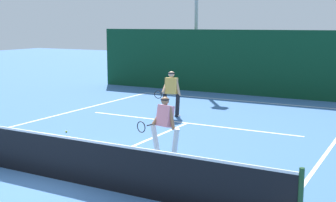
{
  "coord_description": "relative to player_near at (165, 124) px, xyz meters",
  "views": [
    {
      "loc": [
        6.76,
        -7.16,
        3.37
      ],
      "look_at": [
        0.06,
        5.0,
        1.0
      ],
      "focal_mm": 48.46,
      "sensor_mm": 36.0,
      "label": 1
    }
  ],
  "objects": [
    {
      "name": "ground_plane",
      "position": [
        -1.21,
        -2.73,
        -0.85
      ],
      "size": [
        80.0,
        80.0,
        0.0
      ],
      "primitive_type": "plane",
      "color": "#3C68A3"
    },
    {
      "name": "court_line_baseline_far",
      "position": [
        -1.21,
        9.0,
        -0.84
      ],
      "size": [
        9.71,
        0.1,
        0.01
      ],
      "primitive_type": "cube",
      "color": "white",
      "rests_on": "ground_plane"
    },
    {
      "name": "court_line_service",
      "position": [
        -1.21,
        3.76,
        -0.84
      ],
      "size": [
        7.92,
        0.1,
        0.01
      ],
      "primitive_type": "cube",
      "color": "white",
      "rests_on": "ground_plane"
    },
    {
      "name": "court_line_centre",
      "position": [
        -1.21,
        0.47,
        -0.84
      ],
      "size": [
        0.1,
        6.4,
        0.01
      ],
      "primitive_type": "cube",
      "color": "white",
      "rests_on": "ground_plane"
    },
    {
      "name": "tennis_net",
      "position": [
        -1.21,
        -2.73,
        -0.33
      ],
      "size": [
        10.65,
        0.09,
        1.09
      ],
      "color": "#1E4723",
      "rests_on": "ground_plane"
    },
    {
      "name": "player_near",
      "position": [
        0.0,
        0.0,
        0.0
      ],
      "size": [
        1.02,
        0.86,
        1.55
      ],
      "rotation": [
        0.0,
        0.0,
        2.91
      ],
      "color": "silver",
      "rests_on": "ground_plane"
    },
    {
      "name": "player_far",
      "position": [
        -2.25,
        4.52,
        0.08
      ],
      "size": [
        0.74,
        0.91,
        1.68
      ],
      "rotation": [
        0.0,
        0.0,
        3.29
      ],
      "color": "black",
      "rests_on": "ground_plane"
    },
    {
      "name": "tennis_ball",
      "position": [
        -3.92,
        0.69,
        -0.81
      ],
      "size": [
        0.07,
        0.07,
        0.07
      ],
      "primitive_type": "sphere",
      "color": "#D1E033",
      "rests_on": "ground_plane"
    },
    {
      "name": "back_fence_windscreen",
      "position": [
        -1.21,
        10.72,
        0.7
      ],
      "size": [
        16.9,
        0.12,
        3.1
      ],
      "primitive_type": "cube",
      "color": "#0D3A21",
      "rests_on": "ground_plane"
    }
  ]
}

